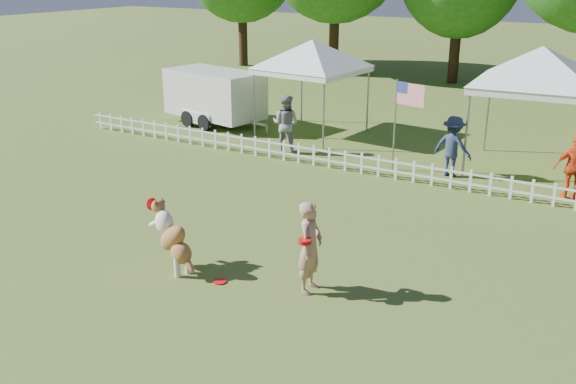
{
  "coord_description": "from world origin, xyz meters",
  "views": [
    {
      "loc": [
        6.13,
        -8.51,
        5.45
      ],
      "look_at": [
        -0.13,
        2.0,
        1.1
      ],
      "focal_mm": 40.0,
      "sensor_mm": 36.0,
      "label": 1
    }
  ],
  "objects_px": {
    "cargo_trailer": "(215,97)",
    "spectator_a": "(286,124)",
    "spectator_b": "(453,146)",
    "canopy_tent_left": "(312,89)",
    "flag_pole": "(395,126)",
    "dog": "(173,238)",
    "spectator_c": "(575,167)",
    "canopy_tent_right": "(535,111)",
    "frisbee_on_turf": "(220,281)",
    "handler": "(310,247)"
  },
  "relations": [
    {
      "from": "frisbee_on_turf",
      "to": "cargo_trailer",
      "type": "relative_size",
      "value": 0.06
    },
    {
      "from": "flag_pole",
      "to": "spectator_b",
      "type": "height_order",
      "value": "flag_pole"
    },
    {
      "from": "flag_pole",
      "to": "cargo_trailer",
      "type": "bearing_deg",
      "value": -176.76
    },
    {
      "from": "flag_pole",
      "to": "spectator_b",
      "type": "bearing_deg",
      "value": 28.71
    },
    {
      "from": "cargo_trailer",
      "to": "spectator_c",
      "type": "xyz_separation_m",
      "value": [
        12.26,
        -1.91,
        -0.15
      ]
    },
    {
      "from": "dog",
      "to": "canopy_tent_right",
      "type": "xyz_separation_m",
      "value": [
        4.42,
        9.93,
        1.03
      ]
    },
    {
      "from": "dog",
      "to": "canopy_tent_left",
      "type": "xyz_separation_m",
      "value": [
        -2.78,
        10.39,
        0.89
      ]
    },
    {
      "from": "canopy_tent_left",
      "to": "cargo_trailer",
      "type": "distance_m",
      "value": 3.74
    },
    {
      "from": "handler",
      "to": "flag_pole",
      "type": "height_order",
      "value": "flag_pole"
    },
    {
      "from": "canopy_tent_left",
      "to": "flag_pole",
      "type": "relative_size",
      "value": 1.21
    },
    {
      "from": "handler",
      "to": "dog",
      "type": "bearing_deg",
      "value": 96.64
    },
    {
      "from": "canopy_tent_left",
      "to": "flag_pole",
      "type": "height_order",
      "value": "canopy_tent_left"
    },
    {
      "from": "canopy_tent_right",
      "to": "flag_pole",
      "type": "xyz_separation_m",
      "value": [
        -3.27,
        -1.95,
        -0.4
      ]
    },
    {
      "from": "dog",
      "to": "spectator_b",
      "type": "height_order",
      "value": "spectator_b"
    },
    {
      "from": "canopy_tent_left",
      "to": "spectator_c",
      "type": "bearing_deg",
      "value": -10.48
    },
    {
      "from": "canopy_tent_right",
      "to": "spectator_c",
      "type": "bearing_deg",
      "value": -58.42
    },
    {
      "from": "cargo_trailer",
      "to": "spectator_c",
      "type": "relative_size",
      "value": 2.69
    },
    {
      "from": "frisbee_on_turf",
      "to": "flag_pole",
      "type": "distance_m",
      "value": 8.05
    },
    {
      "from": "frisbee_on_turf",
      "to": "spectator_a",
      "type": "distance_m",
      "value": 8.76
    },
    {
      "from": "dog",
      "to": "spectator_c",
      "type": "bearing_deg",
      "value": 71.97
    },
    {
      "from": "flag_pole",
      "to": "spectator_a",
      "type": "height_order",
      "value": "flag_pole"
    },
    {
      "from": "frisbee_on_turf",
      "to": "spectator_a",
      "type": "xyz_separation_m",
      "value": [
        -3.41,
        8.02,
        0.87
      ]
    },
    {
      "from": "flag_pole",
      "to": "spectator_b",
      "type": "relative_size",
      "value": 1.54
    },
    {
      "from": "canopy_tent_left",
      "to": "spectator_c",
      "type": "relative_size",
      "value": 1.86
    },
    {
      "from": "dog",
      "to": "spectator_b",
      "type": "relative_size",
      "value": 0.78
    },
    {
      "from": "dog",
      "to": "canopy_tent_left",
      "type": "relative_size",
      "value": 0.42
    },
    {
      "from": "dog",
      "to": "frisbee_on_turf",
      "type": "height_order",
      "value": "dog"
    },
    {
      "from": "canopy_tent_left",
      "to": "cargo_trailer",
      "type": "height_order",
      "value": "canopy_tent_left"
    },
    {
      "from": "spectator_b",
      "to": "spectator_c",
      "type": "bearing_deg",
      "value": -176.49
    },
    {
      "from": "canopy_tent_right",
      "to": "spectator_c",
      "type": "relative_size",
      "value": 2.02
    },
    {
      "from": "canopy_tent_right",
      "to": "flag_pole",
      "type": "bearing_deg",
      "value": -153.05
    },
    {
      "from": "handler",
      "to": "spectator_c",
      "type": "bearing_deg",
      "value": -30.45
    },
    {
      "from": "handler",
      "to": "spectator_b",
      "type": "distance_m",
      "value": 7.69
    },
    {
      "from": "frisbee_on_turf",
      "to": "spectator_a",
      "type": "bearing_deg",
      "value": 113.03
    },
    {
      "from": "flag_pole",
      "to": "spectator_a",
      "type": "bearing_deg",
      "value": -163.91
    },
    {
      "from": "canopy_tent_left",
      "to": "canopy_tent_right",
      "type": "distance_m",
      "value": 7.21
    },
    {
      "from": "flag_pole",
      "to": "spectator_a",
      "type": "relative_size",
      "value": 1.45
    },
    {
      "from": "flag_pole",
      "to": "canopy_tent_left",
      "type": "bearing_deg",
      "value": 165.62
    },
    {
      "from": "flag_pole",
      "to": "spectator_a",
      "type": "distance_m",
      "value": 3.56
    },
    {
      "from": "canopy_tent_left",
      "to": "spectator_a",
      "type": "bearing_deg",
      "value": -75.29
    },
    {
      "from": "handler",
      "to": "frisbee_on_turf",
      "type": "bearing_deg",
      "value": 103.76
    },
    {
      "from": "canopy_tent_right",
      "to": "spectator_a",
      "type": "bearing_deg",
      "value": -168.44
    },
    {
      "from": "spectator_b",
      "to": "spectator_a",
      "type": "bearing_deg",
      "value": 12.26
    },
    {
      "from": "frisbee_on_turf",
      "to": "canopy_tent_left",
      "type": "distance_m",
      "value": 11.14
    },
    {
      "from": "cargo_trailer",
      "to": "spectator_a",
      "type": "relative_size",
      "value": 2.53
    },
    {
      "from": "frisbee_on_turf",
      "to": "canopy_tent_right",
      "type": "distance_m",
      "value": 10.6
    },
    {
      "from": "cargo_trailer",
      "to": "spectator_a",
      "type": "xyz_separation_m",
      "value": [
        4.05,
        -1.82,
        -0.1
      ]
    },
    {
      "from": "dog",
      "to": "spectator_a",
      "type": "bearing_deg",
      "value": 124.66
    },
    {
      "from": "spectator_c",
      "to": "dog",
      "type": "bearing_deg",
      "value": 31.39
    },
    {
      "from": "canopy_tent_right",
      "to": "flag_pole",
      "type": "height_order",
      "value": "canopy_tent_right"
    }
  ]
}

